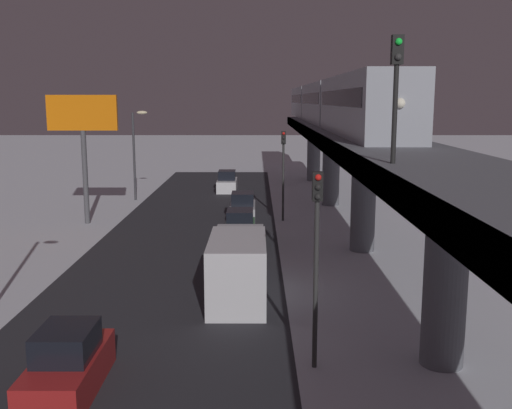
{
  "coord_description": "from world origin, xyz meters",
  "views": [
    {
      "loc": [
        -0.12,
        25.96,
        8.59
      ],
      "look_at": [
        -0.07,
        -13.43,
        1.64
      ],
      "focal_mm": 41.84,
      "sensor_mm": 36.0,
      "label": 1
    }
  ],
  "objects_px": {
    "rail_signal": "(396,77)",
    "traffic_light_mid": "(283,163)",
    "sedan_green": "(240,229)",
    "sedan_red": "(68,366)",
    "sedan_silver": "(243,209)",
    "traffic_light_near": "(317,242)",
    "commercial_billboard": "(83,126)",
    "sedan_white": "(227,183)",
    "box_truck": "(238,265)",
    "subway_train": "(326,102)"
  },
  "relations": [
    {
      "from": "sedan_green",
      "to": "traffic_light_mid",
      "type": "xyz_separation_m",
      "value": [
        -2.9,
        -6.36,
        3.4
      ]
    },
    {
      "from": "sedan_green",
      "to": "sedan_red",
      "type": "distance_m",
      "value": 19.57
    },
    {
      "from": "commercial_billboard",
      "to": "subway_train",
      "type": "bearing_deg",
      "value": -145.93
    },
    {
      "from": "sedan_green",
      "to": "sedan_red",
      "type": "relative_size",
      "value": 1.0
    },
    {
      "from": "rail_signal",
      "to": "traffic_light_mid",
      "type": "relative_size",
      "value": 0.62
    },
    {
      "from": "subway_train",
      "to": "commercial_billboard",
      "type": "height_order",
      "value": "subway_train"
    },
    {
      "from": "sedan_white",
      "to": "sedan_red",
      "type": "relative_size",
      "value": 0.95
    },
    {
      "from": "rail_signal",
      "to": "sedan_green",
      "type": "xyz_separation_m",
      "value": [
        5.39,
        -16.57,
        -8.5
      ]
    },
    {
      "from": "sedan_green",
      "to": "sedan_red",
      "type": "height_order",
      "value": "same"
    },
    {
      "from": "sedan_green",
      "to": "sedan_silver",
      "type": "height_order",
      "value": "same"
    },
    {
      "from": "subway_train",
      "to": "sedan_red",
      "type": "bearing_deg",
      "value": 72.29
    },
    {
      "from": "box_truck",
      "to": "sedan_silver",
      "type": "bearing_deg",
      "value": -89.32
    },
    {
      "from": "subway_train",
      "to": "rail_signal",
      "type": "relative_size",
      "value": 13.87
    },
    {
      "from": "subway_train",
      "to": "sedan_red",
      "type": "relative_size",
      "value": 12.88
    },
    {
      "from": "sedan_silver",
      "to": "commercial_billboard",
      "type": "height_order",
      "value": "commercial_billboard"
    },
    {
      "from": "sedan_silver",
      "to": "commercial_billboard",
      "type": "relative_size",
      "value": 0.47
    },
    {
      "from": "sedan_red",
      "to": "box_truck",
      "type": "distance_m",
      "value": 10.15
    },
    {
      "from": "rail_signal",
      "to": "traffic_light_mid",
      "type": "height_order",
      "value": "rail_signal"
    },
    {
      "from": "rail_signal",
      "to": "box_truck",
      "type": "xyz_separation_m",
      "value": [
        5.19,
        -6.48,
        -7.95
      ]
    },
    {
      "from": "sedan_green",
      "to": "box_truck",
      "type": "height_order",
      "value": "box_truck"
    },
    {
      "from": "sedan_silver",
      "to": "commercial_billboard",
      "type": "bearing_deg",
      "value": -172.65
    },
    {
      "from": "traffic_light_mid",
      "to": "rail_signal",
      "type": "bearing_deg",
      "value": 96.2
    },
    {
      "from": "sedan_red",
      "to": "sedan_silver",
      "type": "bearing_deg",
      "value": -100.08
    },
    {
      "from": "sedan_green",
      "to": "sedan_silver",
      "type": "relative_size",
      "value": 1.02
    },
    {
      "from": "sedan_green",
      "to": "sedan_silver",
      "type": "xyz_separation_m",
      "value": [
        0.0,
        -6.85,
        0.0
      ]
    },
    {
      "from": "sedan_silver",
      "to": "traffic_light_near",
      "type": "height_order",
      "value": "traffic_light_near"
    },
    {
      "from": "subway_train",
      "to": "sedan_red",
      "type": "height_order",
      "value": "subway_train"
    },
    {
      "from": "sedan_white",
      "to": "sedan_green",
      "type": "bearing_deg",
      "value": -84.96
    },
    {
      "from": "box_truck",
      "to": "sedan_green",
      "type": "bearing_deg",
      "value": -88.86
    },
    {
      "from": "sedan_red",
      "to": "traffic_light_near",
      "type": "xyz_separation_m",
      "value": [
        -7.5,
        -1.61,
        3.4
      ]
    },
    {
      "from": "traffic_light_near",
      "to": "commercial_billboard",
      "type": "relative_size",
      "value": 0.72
    },
    {
      "from": "sedan_silver",
      "to": "commercial_billboard",
      "type": "distance_m",
      "value": 12.54
    },
    {
      "from": "sedan_red",
      "to": "commercial_billboard",
      "type": "xyz_separation_m",
      "value": [
        6.3,
        -24.47,
        6.03
      ]
    },
    {
      "from": "sedan_green",
      "to": "sedan_red",
      "type": "bearing_deg",
      "value": -103.59
    },
    {
      "from": "traffic_light_mid",
      "to": "commercial_billboard",
      "type": "relative_size",
      "value": 0.72
    },
    {
      "from": "commercial_billboard",
      "to": "sedan_white",
      "type": "bearing_deg",
      "value": -121.33
    },
    {
      "from": "subway_train",
      "to": "traffic_light_near",
      "type": "relative_size",
      "value": 8.67
    },
    {
      "from": "sedan_white",
      "to": "traffic_light_mid",
      "type": "distance_m",
      "value": 15.19
    },
    {
      "from": "sedan_white",
      "to": "traffic_light_near",
      "type": "height_order",
      "value": "traffic_light_near"
    },
    {
      "from": "sedan_silver",
      "to": "traffic_light_near",
      "type": "relative_size",
      "value": 0.66
    },
    {
      "from": "sedan_red",
      "to": "traffic_light_mid",
      "type": "xyz_separation_m",
      "value": [
        -7.5,
        -25.39,
        3.4
      ]
    },
    {
      "from": "sedan_green",
      "to": "traffic_light_near",
      "type": "bearing_deg",
      "value": -80.55
    },
    {
      "from": "subway_train",
      "to": "sedan_silver",
      "type": "xyz_separation_m",
      "value": [
        7.1,
        10.76,
        -7.55
      ]
    },
    {
      "from": "traffic_light_near",
      "to": "commercial_billboard",
      "type": "xyz_separation_m",
      "value": [
        13.8,
        -22.86,
        2.63
      ]
    },
    {
      "from": "sedan_green",
      "to": "sedan_red",
      "type": "xyz_separation_m",
      "value": [
        4.6,
        19.02,
        0.0
      ]
    },
    {
      "from": "rail_signal",
      "to": "traffic_light_near",
      "type": "height_order",
      "value": "rail_signal"
    },
    {
      "from": "sedan_silver",
      "to": "box_truck",
      "type": "relative_size",
      "value": 0.57
    },
    {
      "from": "traffic_light_mid",
      "to": "box_truck",
      "type": "bearing_deg",
      "value": 80.68
    },
    {
      "from": "sedan_silver",
      "to": "sedan_red",
      "type": "height_order",
      "value": "same"
    },
    {
      "from": "sedan_red",
      "to": "traffic_light_near",
      "type": "bearing_deg",
      "value": -167.91
    }
  ]
}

